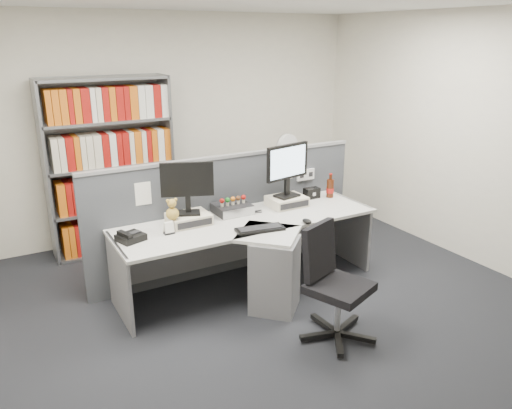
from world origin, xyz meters
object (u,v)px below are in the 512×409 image
desktop_pc (232,209)px  mouse (307,221)px  desk (259,252)px  filing_cabinet (286,203)px  desk_calendar (169,229)px  keyboard (260,229)px  monitor_left (187,184)px  speaker (312,193)px  shelving_unit (110,169)px  desk_phone (130,237)px  cola_bottle (330,188)px  office_chair (332,280)px  monitor_right (287,166)px  desk_fan (287,150)px

desktop_pc → mouse: desktop_pc is taller
desk → filing_cabinet: bearing=49.4°
desk_calendar → keyboard: bearing=-23.5°
monitor_left → speaker: (1.48, 0.09, -0.34)m
desktop_pc → filing_cabinet: desktop_pc is taller
shelving_unit → mouse: bearing=-56.3°
desk_phone → speaker: size_ratio=1.54×
desktop_pc → cola_bottle: cola_bottle is taller
mouse → office_chair: 0.81m
desk → cola_bottle: (1.13, 0.40, 0.37)m
keyboard → desk_phone: 1.16m
monitor_right → keyboard: 0.87m
desk_phone → office_chair: bearing=-40.6°
desk_fan → office_chair: bearing=-114.0°
desk_phone → desktop_pc: bearing=10.9°
keyboard → cola_bottle: bearing=22.8°
monitor_right → keyboard: (-0.60, -0.48, -0.42)m
desktop_pc → desk_phone: 1.12m
mouse → speaker: (0.50, 0.63, 0.04)m
keyboard → filing_cabinet: size_ratio=0.67×
desk_calendar → office_chair: bearing=-48.9°
desk_calendar → office_chair: office_chair is taller
mouse → speaker: 0.80m
filing_cabinet → cola_bottle: bearing=-94.0°
monitor_left → cola_bottle: (1.67, 0.02, -0.30)m
cola_bottle → speaker: bearing=159.8°
filing_cabinet → monitor_right: bearing=-122.4°
desk → filing_cabinet: desk is taller
filing_cabinet → desk_fan: bearing=-90.0°
desk → speaker: (0.93, 0.47, 0.32)m
speaker → shelving_unit: size_ratio=0.09×
desk_phone → shelving_unit: 1.64m
shelving_unit → office_chair: (1.08, -2.74, -0.46)m
monitor_right → office_chair: monitor_right is taller
desktop_pc → speaker: size_ratio=2.03×
speaker → desk_fan: bearing=74.1°
desk_phone → shelving_unit: bearing=81.2°
desk_calendar → desk_fan: desk_fan is taller
desktop_pc → monitor_right: bearing=-7.0°
monitor_left → desk_fan: 2.02m
monitor_left → speaker: bearing=3.4°
desktop_pc → desk_fan: bearing=37.0°
monitor_left → desk_fan: size_ratio=0.90×
shelving_unit → office_chair: bearing=-68.4°
monitor_left → office_chair: 1.59m
desk_calendar → filing_cabinet: size_ratio=0.16×
cola_bottle → shelving_unit: 2.50m
desktop_pc → desk_fan: desk_fan is taller
desktop_pc → shelving_unit: (-0.85, 1.39, 0.21)m
desktop_pc → office_chair: office_chair is taller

